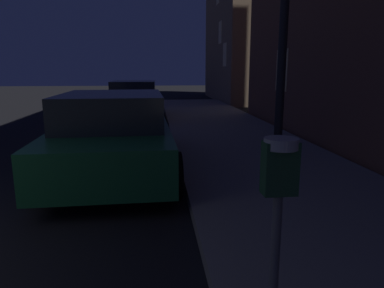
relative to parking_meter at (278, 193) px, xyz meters
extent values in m
cylinder|color=#59595B|center=(0.00, 0.00, -0.50)|extent=(0.06, 0.06, 0.98)
cube|color=#1E4728|center=(0.00, 0.00, 0.14)|extent=(0.19, 0.11, 0.30)
cylinder|color=#999EA5|center=(0.00, 0.00, 0.28)|extent=(0.19, 0.19, 0.06)
cube|color=black|center=(-0.06, 0.00, 0.18)|extent=(0.01, 0.08, 0.11)
cube|color=#19592D|center=(-1.41, 4.45, -0.57)|extent=(1.99, 4.56, 0.64)
cube|color=#1E2328|center=(-1.40, 4.28, 0.01)|extent=(1.71, 2.29, 0.56)
cylinder|color=black|center=(-2.39, 5.83, -0.81)|extent=(0.24, 0.67, 0.66)
cylinder|color=black|center=(-0.49, 5.88, -0.81)|extent=(0.24, 0.67, 0.66)
cylinder|color=black|center=(-2.32, 3.03, -0.81)|extent=(0.24, 0.67, 0.66)
cylinder|color=black|center=(-0.42, 3.08, -0.81)|extent=(0.24, 0.67, 0.66)
cube|color=#B7B7BF|center=(-1.41, 11.24, -0.57)|extent=(1.77, 4.08, 0.64)
cube|color=#1E2328|center=(-1.41, 11.01, 0.01)|extent=(1.53, 2.01, 0.56)
cylinder|color=black|center=(-2.25, 12.50, -0.81)|extent=(0.23, 0.66, 0.66)
cylinder|color=black|center=(-0.52, 12.48, -0.81)|extent=(0.23, 0.66, 0.66)
cylinder|color=black|center=(-2.29, 9.99, -0.81)|extent=(0.23, 0.66, 0.66)
cylinder|color=black|center=(-0.56, 9.97, -0.81)|extent=(0.23, 0.66, 0.66)
cylinder|color=black|center=(1.67, 4.60, 1.45)|extent=(0.16, 0.16, 4.88)
cube|color=#F2D17F|center=(3.06, 8.32, 0.67)|extent=(0.06, 0.90, 1.20)
cube|color=#F2D17F|center=(3.06, 18.27, 2.72)|extent=(0.06, 0.90, 1.20)
cube|color=#F2D17F|center=(3.06, 16.86, 1.46)|extent=(0.06, 0.90, 1.20)
camera|label=1|loc=(-0.68, -1.81, 0.68)|focal=32.76mm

